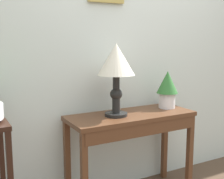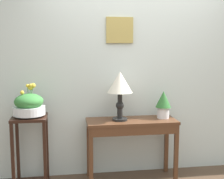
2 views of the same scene
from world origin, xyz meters
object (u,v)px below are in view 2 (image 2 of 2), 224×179
at_px(potted_plant_on_console, 163,103).
at_px(planter_bowl_wide, 29,105).
at_px(pedestal_stand_left, 31,152).
at_px(table_lamp, 120,85).
at_px(console_table, 132,130).

xyz_separation_m(potted_plant_on_console, planter_bowl_wide, (-1.58, -0.04, 0.03)).
xyz_separation_m(pedestal_stand_left, planter_bowl_wide, (0.00, 0.00, 0.55)).
bearing_deg(potted_plant_on_console, pedestal_stand_left, -178.44).
xyz_separation_m(table_lamp, planter_bowl_wide, (-1.04, -0.01, -0.20)).
bearing_deg(potted_plant_on_console, table_lamp, -176.51).
distance_m(potted_plant_on_console, planter_bowl_wide, 1.58).
bearing_deg(potted_plant_on_console, console_table, -172.00).
distance_m(table_lamp, pedestal_stand_left, 1.28).
xyz_separation_m(console_table, pedestal_stand_left, (-1.18, 0.01, -0.22)).
xyz_separation_m(potted_plant_on_console, pedestal_stand_left, (-1.58, -0.04, -0.52)).
bearing_deg(console_table, potted_plant_on_console, 8.00).
xyz_separation_m(table_lamp, potted_plant_on_console, (0.54, 0.03, -0.23)).
height_order(console_table, planter_bowl_wide, planter_bowl_wide).
distance_m(console_table, potted_plant_on_console, 0.50).
xyz_separation_m(table_lamp, pedestal_stand_left, (-1.04, -0.01, -0.75)).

